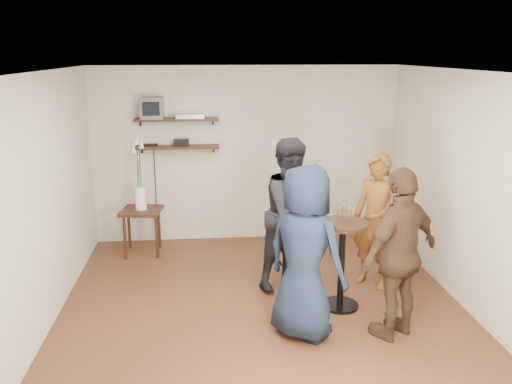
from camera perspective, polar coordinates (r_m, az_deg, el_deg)
room at (r=5.66m, az=0.88°, el=-0.70°), size 4.58×5.08×2.68m
shelf_upper at (r=7.86m, az=-8.38°, el=7.57°), size 1.20×0.25×0.04m
shelf_lower at (r=7.92m, az=-8.27°, el=4.70°), size 1.20×0.25×0.04m
crt_monitor at (r=7.87m, az=-10.90°, el=8.70°), size 0.32×0.30×0.30m
dvd_deck at (r=7.85m, az=-6.96°, el=7.96°), size 0.40×0.24×0.06m
radio at (r=7.91m, az=-7.87°, el=5.19°), size 0.22×0.10×0.10m
power_strip at (r=8.00m, az=-11.35°, el=4.90°), size 0.30×0.05×0.03m
side_table at (r=7.78m, az=-11.95°, el=-2.55°), size 0.61×0.61×0.65m
vase_lilies at (r=7.67m, az=-12.13°, el=0.60°), size 0.20×0.21×1.06m
drinks_table at (r=6.07m, az=9.04°, el=-6.37°), size 0.54×0.54×1.00m
wine_glass_fl at (r=5.88m, az=8.77°, el=-2.06°), size 0.06×0.06×0.19m
wine_glass_fr at (r=5.90m, az=9.76°, el=-2.03°), size 0.06×0.06×0.19m
wine_glass_bl at (r=5.97m, az=8.89°, el=-1.75°), size 0.07×0.07×0.20m
wine_glass_br at (r=5.92m, az=9.34°, el=-1.73°), size 0.07×0.07×0.22m
person_plaid at (r=6.65m, az=12.53°, el=-3.01°), size 0.70×0.70×1.64m
person_dark at (r=6.47m, az=3.91°, el=-2.30°), size 1.12×1.08×1.83m
person_navy at (r=5.35m, az=5.18°, el=-6.39°), size 1.01×0.99×1.76m
person_brown at (r=5.52m, az=14.92°, el=-6.33°), size 1.09×0.89×1.74m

